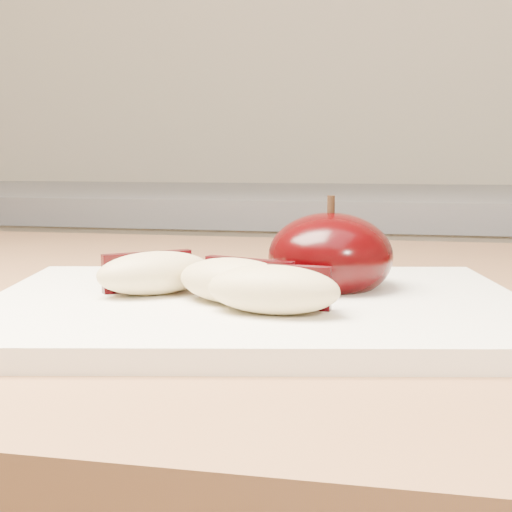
# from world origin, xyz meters

# --- Properties ---
(back_cabinet) EXTENTS (2.40, 0.62, 0.94)m
(back_cabinet) POSITION_xyz_m (0.00, 1.20, 0.47)
(back_cabinet) COLOR silver
(back_cabinet) RESTS_ON ground
(cutting_board) EXTENTS (0.36, 0.30, 0.01)m
(cutting_board) POSITION_xyz_m (0.03, 0.39, 0.91)
(cutting_board) COLOR white
(cutting_board) RESTS_ON island_counter
(apple_half) EXTENTS (0.09, 0.09, 0.07)m
(apple_half) POSITION_xyz_m (0.07, 0.44, 0.93)
(apple_half) COLOR black
(apple_half) RESTS_ON cutting_board
(apple_wedge_a) EXTENTS (0.08, 0.07, 0.03)m
(apple_wedge_a) POSITION_xyz_m (-0.03, 0.39, 0.93)
(apple_wedge_a) COLOR tan
(apple_wedge_a) RESTS_ON cutting_board
(apple_wedge_b) EXTENTS (0.08, 0.06, 0.03)m
(apple_wedge_b) POSITION_xyz_m (0.02, 0.37, 0.93)
(apple_wedge_b) COLOR tan
(apple_wedge_b) RESTS_ON cutting_board
(apple_wedge_c) EXTENTS (0.08, 0.04, 0.03)m
(apple_wedge_c) POSITION_xyz_m (0.05, 0.35, 0.93)
(apple_wedge_c) COLOR tan
(apple_wedge_c) RESTS_ON cutting_board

